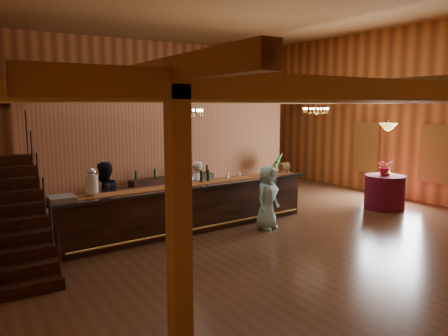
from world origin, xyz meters
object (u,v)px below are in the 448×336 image
chandelier_right (316,110)px  bartender (196,191)px  tasting_bar (192,207)px  guest (267,198)px  backbar_shelf (173,189)px  chandelier_left (187,113)px  floor_plant (274,172)px  round_table (385,192)px  raffle_drum (284,167)px  beverage_dispenser (92,183)px  pendant_lamp (388,127)px  staff_second (104,199)px

chandelier_right → bartender: bearing=-172.3°
tasting_bar → chandelier_right: chandelier_right is taller
guest → bartender: bearing=105.9°
tasting_bar → backbar_shelf: bearing=68.4°
bartender → chandelier_left: bearing=-26.5°
guest → floor_plant: size_ratio=1.14×
tasting_bar → guest: guest is taller
round_table → chandelier_right: 3.35m
raffle_drum → backbar_shelf: bearing=123.2°
beverage_dispenser → backbar_shelf: beverage_dispenser is taller
raffle_drum → chandelier_left: size_ratio=0.43×
round_table → beverage_dispenser: bearing=174.1°
tasting_bar → chandelier_left: chandelier_left is taller
tasting_bar → floor_plant: (4.71, 2.81, 0.11)m
pendant_lamp → guest: bearing=178.3°
backbar_shelf → staff_second: (-2.93, -2.53, 0.47)m
staff_second → beverage_dispenser: bearing=31.8°
chandelier_right → floor_plant: size_ratio=0.59×
staff_second → round_table: bearing=141.1°
tasting_bar → bartender: bearing=51.7°
chandelier_right → staff_second: 7.44m
chandelier_left → bartender: size_ratio=0.50×
beverage_dispenser → backbar_shelf: 4.84m
raffle_drum → bartender: 2.60m
tasting_bar → raffle_drum: size_ratio=20.06×
raffle_drum → round_table: 3.19m
raffle_drum → chandelier_right: 2.96m
pendant_lamp → bartender: size_ratio=0.57×
round_table → staff_second: bearing=168.2°
pendant_lamp → staff_second: pendant_lamp is taller
backbar_shelf → chandelier_left: size_ratio=3.56×
round_table → guest: bearing=178.3°
tasting_bar → floor_plant: floor_plant is taller
chandelier_left → staff_second: chandelier_left is taller
backbar_shelf → chandelier_left: (-0.74, -2.45, 2.42)m
chandelier_left → pendant_lamp: bearing=-16.9°
beverage_dispenser → pendant_lamp: 8.34m
raffle_drum → floor_plant: size_ratio=0.25×
raffle_drum → chandelier_right: bearing=27.6°
round_table → chandelier_left: bearing=163.1°
chandelier_left → round_table: bearing=-16.9°
backbar_shelf → chandelier_right: 5.21m
backbar_shelf → bartender: size_ratio=1.79×
chandelier_right → round_table: bearing=-74.8°
round_table → floor_plant: bearing=106.6°
round_table → floor_plant: (-1.12, 3.78, 0.19)m
chandelier_left → beverage_dispenser: bearing=-162.1°
tasting_bar → chandelier_right: 5.83m
beverage_dispenser → bartender: bearing=15.9°
beverage_dispenser → pendant_lamp: bearing=-5.9°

